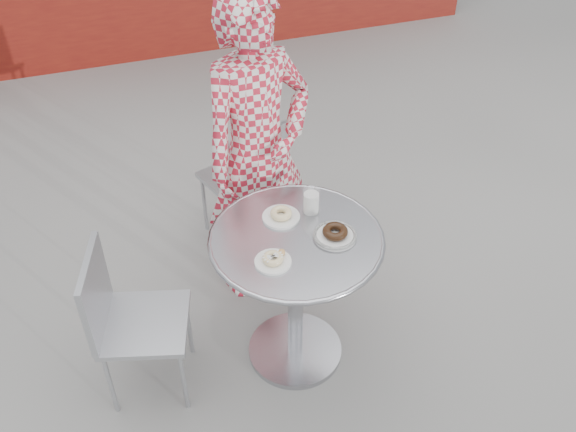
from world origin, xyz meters
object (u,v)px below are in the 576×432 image
object	(u,v)px
plate_near	(273,260)
bistro_table	(296,269)
plate_checker	(335,234)
chair_far	(243,201)
plate_far	(281,215)
milk_cup	(311,202)
chair_left	(147,347)
seated_person	(258,153)

from	to	relation	value
plate_near	bistro_table	bearing A→B (deg)	39.36
bistro_table	plate_checker	bearing A→B (deg)	-17.70
chair_far	plate_checker	distance (m)	1.17
plate_far	milk_cup	xyz separation A→B (m)	(0.14, -0.00, 0.04)
chair_left	plate_checker	bearing A→B (deg)	-81.55
milk_cup	plate_near	bearing A→B (deg)	-135.19
chair_left	plate_far	distance (m)	0.89
plate_far	chair_left	bearing A→B (deg)	-173.22
plate_far	plate_near	xyz separation A→B (m)	(-0.12, -0.26, -0.00)
chair_left	plate_far	xyz separation A→B (m)	(0.69, 0.08, 0.55)
chair_left	plate_near	size ratio (longest dim) A/B	5.23
plate_far	bistro_table	bearing A→B (deg)	-81.76
seated_person	chair_far	bearing A→B (deg)	69.95
seated_person	chair_left	bearing A→B (deg)	-162.73
chair_far	milk_cup	bearing A→B (deg)	78.90
bistro_table	plate_far	bearing A→B (deg)	98.24
plate_checker	milk_cup	distance (m)	0.20
milk_cup	seated_person	bearing A→B (deg)	104.66
chair_far	chair_left	size ratio (longest dim) A/B	1.01
chair_far	plate_checker	world-z (taller)	plate_checker
plate_near	milk_cup	distance (m)	0.37
plate_far	plate_checker	distance (m)	0.27
chair_left	seated_person	size ratio (longest dim) A/B	0.48
seated_person	plate_far	size ratio (longest dim) A/B	9.91
chair_left	plate_near	bearing A→B (deg)	-91.55
bistro_table	plate_checker	world-z (taller)	plate_checker
chair_far	plate_checker	size ratio (longest dim) A/B	4.25
bistro_table	milk_cup	size ratio (longest dim) A/B	6.46
plate_far	plate_checker	xyz separation A→B (m)	(0.18, -0.20, -0.00)
chair_far	seated_person	world-z (taller)	seated_person
plate_near	plate_checker	bearing A→B (deg)	12.21
plate_near	chair_far	bearing A→B (deg)	82.02
chair_left	milk_cup	bearing A→B (deg)	-68.46
chair_far	chair_left	bearing A→B (deg)	32.66
plate_near	milk_cup	size ratio (longest dim) A/B	1.27
chair_left	bistro_table	bearing A→B (deg)	-79.17
chair_far	milk_cup	size ratio (longest dim) A/B	6.72
bistro_table	plate_checker	size ratio (longest dim) A/B	4.08
bistro_table	seated_person	distance (m)	0.65
chair_far	bistro_table	bearing A→B (deg)	70.61
plate_near	milk_cup	world-z (taller)	milk_cup
plate_far	milk_cup	distance (m)	0.15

